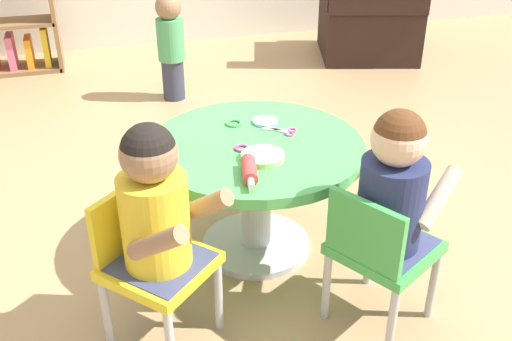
{
  "coord_description": "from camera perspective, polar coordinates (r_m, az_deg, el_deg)",
  "views": [
    {
      "loc": [
        -0.55,
        -1.91,
        1.47
      ],
      "look_at": [
        0.0,
        0.0,
        0.36
      ],
      "focal_mm": 41.52,
      "sensor_mm": 36.0,
      "label": 1
    }
  ],
  "objects": [
    {
      "name": "seated_child_right",
      "position": [
        1.89,
        13.12,
        -1.48
      ],
      "size": [
        0.43,
        0.41,
        0.51
      ],
      "color": "#3F4772",
      "rests_on": "ground"
    },
    {
      "name": "child_chair_right",
      "position": [
        1.98,
        11.77,
        -7.54
      ],
      "size": [
        0.41,
        0.41,
        0.54
      ],
      "color": "#B7B7BC",
      "rests_on": "ground"
    },
    {
      "name": "armchair_dark",
      "position": [
        4.7,
        10.96,
        14.35
      ],
      "size": [
        0.87,
        0.89,
        0.85
      ],
      "color": "black",
      "rests_on": "ground"
    },
    {
      "name": "craft_table",
      "position": [
        2.28,
        0.0,
        -0.12
      ],
      "size": [
        0.82,
        0.82,
        0.48
      ],
      "color": "silver",
      "rests_on": "ground"
    },
    {
      "name": "child_chair_left",
      "position": [
        1.93,
        -10.08,
        -8.55
      ],
      "size": [
        0.42,
        0.42,
        0.54
      ],
      "color": "#B7B7BC",
      "rests_on": "ground"
    },
    {
      "name": "playdough_blob_0",
      "position": [
        2.09,
        0.65,
        1.35
      ],
      "size": [
        0.16,
        0.16,
        0.02
      ],
      "primitive_type": "cylinder",
      "color": "#B2E58C",
      "rests_on": "craft_table"
    },
    {
      "name": "craft_scissors",
      "position": [
        2.3,
        2.73,
        3.82
      ],
      "size": [
        0.14,
        0.12,
        0.01
      ],
      "color": "silver",
      "rests_on": "craft_table"
    },
    {
      "name": "cookie_cutter_0",
      "position": [
        2.17,
        -1.38,
        2.17
      ],
      "size": [
        0.06,
        0.06,
        0.01
      ],
      "primitive_type": "torus",
      "color": "#D83FA5",
      "rests_on": "craft_table"
    },
    {
      "name": "rolling_pin",
      "position": [
        1.98,
        -0.65,
        0.08
      ],
      "size": [
        0.08,
        0.23,
        0.05
      ],
      "color": "#D83F3F",
      "rests_on": "craft_table"
    },
    {
      "name": "ground_plane",
      "position": [
        2.47,
        0.0,
        -7.36
      ],
      "size": [
        10.0,
        10.0,
        0.0
      ],
      "primitive_type": "plane",
      "color": "tan"
    },
    {
      "name": "playdough_blob_1",
      "position": [
        2.37,
        0.89,
        4.74
      ],
      "size": [
        0.1,
        0.1,
        0.01
      ],
      "primitive_type": "cylinder",
      "color": "#8CCCF2",
      "rests_on": "craft_table"
    },
    {
      "name": "cookie_cutter_1",
      "position": [
        2.36,
        -2.17,
        4.58
      ],
      "size": [
        0.07,
        0.07,
        0.01
      ],
      "primitive_type": "torus",
      "color": "#4CB259",
      "rests_on": "craft_table"
    },
    {
      "name": "seated_child_left",
      "position": [
        1.78,
        -9.72,
        -3.2
      ],
      "size": [
        0.43,
        0.44,
        0.51
      ],
      "color": "#3F4772",
      "rests_on": "ground"
    },
    {
      "name": "toddler_standing",
      "position": [
        3.82,
        -8.2,
        11.95
      ],
      "size": [
        0.17,
        0.17,
        0.67
      ],
      "color": "#33384C",
      "rests_on": "ground"
    }
  ]
}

